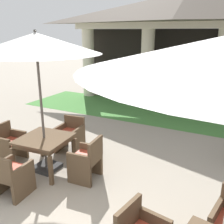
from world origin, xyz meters
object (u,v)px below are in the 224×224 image
Objects in this scene: patio_chair_mid_left_west at (9,144)px; patio_umbrella_mid_left at (36,45)px; patio_chair_mid_left_south at (11,176)px; patio_table_mid_left at (44,142)px; patio_chair_mid_left_north at (70,135)px; patio_chair_mid_left_east at (87,160)px.

patio_umbrella_mid_left is at bearing 90.00° from patio_chair_mid_left_west.
patio_chair_mid_left_west is at bearing 134.99° from patio_chair_mid_left_south.
patio_table_mid_left is at bearing 135.00° from patio_umbrella_mid_left.
patio_chair_mid_left_north is (-0.17, 1.99, 0.01)m from patio_chair_mid_left_south.
patio_chair_mid_left_north is at bearing 134.94° from patio_chair_mid_left_west.
patio_chair_mid_left_west is at bearing -175.15° from patio_umbrella_mid_left.
patio_table_mid_left is at bearing 90.00° from patio_chair_mid_left_south.
patio_umbrella_mid_left is 3.37× the size of patio_chair_mid_left_south.
patio_chair_mid_left_south is 1.02× the size of patio_chair_mid_left_north.
patio_umbrella_mid_left is at bearing 90.00° from patio_chair_mid_left_north.
patio_chair_mid_left_east is (1.08, -0.91, 0.01)m from patio_chair_mid_left_north.
patio_table_mid_left is at bearing 90.00° from patio_chair_mid_left_west.
patio_umbrella_mid_left is 2.44m from patio_chair_mid_left_south.
patio_chair_mid_left_south reaches higher than patio_table_mid_left.
patio_chair_mid_left_west is 1.41m from patio_chair_mid_left_north.
patio_chair_mid_left_south is (0.08, -1.00, -2.22)m from patio_umbrella_mid_left.
patio_umbrella_mid_left is (0.00, -0.00, 1.98)m from patio_table_mid_left.
patio_chair_mid_left_north is 0.94× the size of patio_chair_mid_left_east.
patio_table_mid_left is at bearing 90.00° from patio_chair_mid_left_north.
patio_chair_mid_left_west is 0.97× the size of patio_chair_mid_left_east.
patio_chair_mid_left_north is at bearing 94.85° from patio_table_mid_left.
patio_umbrella_mid_left is at bearing 90.00° from patio_chair_mid_left_east.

